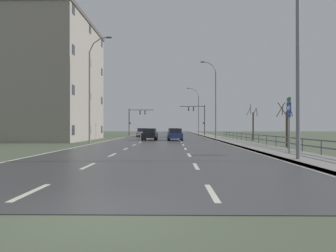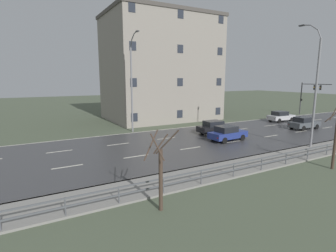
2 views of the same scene
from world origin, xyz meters
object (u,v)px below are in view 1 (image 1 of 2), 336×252
(street_lamp_midground, at_px, (215,101))
(car_mid_centre, at_px, (143,132))
(traffic_signal_right, at_px, (199,115))
(street_lamp_distant, at_px, (198,112))
(street_lamp_left_bank, at_px, (91,91))
(car_near_left, at_px, (173,133))
(traffic_signal_left, at_px, (135,117))
(brick_building, at_px, (46,81))
(street_lamp_foreground, at_px, (295,51))
(car_near_right, at_px, (150,134))
(car_far_right, at_px, (175,134))
(highway_sign, at_px, (289,118))

(street_lamp_midground, distance_m, car_mid_centre, 16.28)
(traffic_signal_right, bearing_deg, street_lamp_distant, 86.07)
(street_lamp_left_bank, bearing_deg, car_near_left, 65.72)
(street_lamp_left_bank, distance_m, traffic_signal_right, 33.46)
(traffic_signal_left, relative_size, car_mid_centre, 1.36)
(brick_building, bearing_deg, street_lamp_foreground, -47.89)
(street_lamp_left_bank, bearing_deg, car_near_right, 53.64)
(traffic_signal_right, bearing_deg, street_lamp_midground, -87.53)
(traffic_signal_left, xyz_separation_m, car_near_right, (4.87, -24.45, -3.13))
(car_mid_centre, height_order, brick_building, brick_building)
(traffic_signal_right, distance_m, traffic_signal_left, 13.37)
(street_lamp_distant, height_order, brick_building, brick_building)
(street_lamp_left_bank, distance_m, brick_building, 11.72)
(street_lamp_distant, height_order, car_near_left, street_lamp_distant)
(street_lamp_distant, bearing_deg, car_near_left, -105.63)
(street_lamp_left_bank, height_order, traffic_signal_left, street_lamp_left_bank)
(street_lamp_left_bank, relative_size, car_near_left, 2.76)
(street_lamp_left_bank, bearing_deg, street_lamp_foreground, -49.73)
(brick_building, bearing_deg, traffic_signal_right, 44.92)
(street_lamp_distant, relative_size, traffic_signal_left, 1.98)
(traffic_signal_left, relative_size, car_far_right, 1.35)
(traffic_signal_right, bearing_deg, highway_sign, -87.79)
(highway_sign, bearing_deg, car_far_right, 107.71)
(highway_sign, xyz_separation_m, brick_building, (-24.08, 22.29, 5.71))
(traffic_signal_right, bearing_deg, brick_building, -135.08)
(street_lamp_foreground, bearing_deg, street_lamp_distant, 90.03)
(traffic_signal_left, height_order, brick_building, brick_building)
(street_lamp_distant, distance_m, traffic_signal_left, 16.54)
(street_lamp_foreground, distance_m, car_near_right, 27.42)
(street_lamp_foreground, xyz_separation_m, brick_building, (-23.13, 25.59, 2.48))
(traffic_signal_left, bearing_deg, car_near_left, -57.44)
(car_mid_centre, bearing_deg, car_near_left, -21.60)
(highway_sign, relative_size, car_mid_centre, 0.85)
(street_lamp_midground, distance_m, car_near_left, 11.10)
(street_lamp_left_bank, bearing_deg, traffic_signal_right, 65.01)
(street_lamp_foreground, xyz_separation_m, street_lamp_midground, (0.03, 29.31, 0.06))
(traffic_signal_right, xyz_separation_m, car_far_right, (-5.03, -23.44, -3.51))
(highway_sign, distance_m, car_mid_centre, 38.59)
(car_mid_centre, bearing_deg, highway_sign, -68.43)
(car_near_right, bearing_deg, car_near_left, 77.50)
(car_near_left, distance_m, brick_building, 21.99)
(street_lamp_midground, relative_size, car_near_left, 2.72)
(street_lamp_distant, distance_m, brick_building, 40.38)
(car_near_right, bearing_deg, traffic_signal_left, 103.52)
(street_lamp_foreground, bearing_deg, street_lamp_midground, 89.93)
(street_lamp_left_bank, height_order, car_far_right, street_lamp_left_bank)
(highway_sign, height_order, brick_building, brick_building)
(car_near_left, relative_size, car_near_right, 1.00)
(street_lamp_foreground, distance_m, car_mid_centre, 41.70)
(street_lamp_left_bank, relative_size, car_mid_centre, 2.75)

